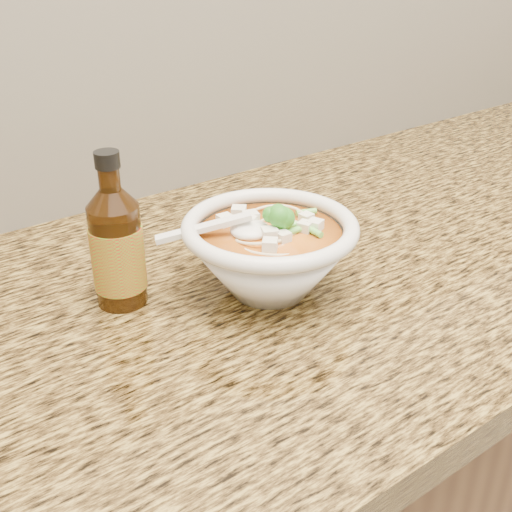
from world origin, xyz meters
TOP-DOWN VIEW (x-y plane):
  - counter_slab at (0.00, 1.68)m, footprint 4.00×0.68m
  - soup_bowl at (-0.04, 1.63)m, footprint 0.22×0.21m
  - hot_sauce_bottle at (-0.20, 1.71)m, footprint 0.07×0.07m

SIDE VIEW (x-z plane):
  - counter_slab at x=0.00m, z-range 0.86..0.90m
  - soup_bowl at x=-0.04m, z-range 0.89..1.01m
  - hot_sauce_bottle at x=-0.20m, z-range 0.88..1.06m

